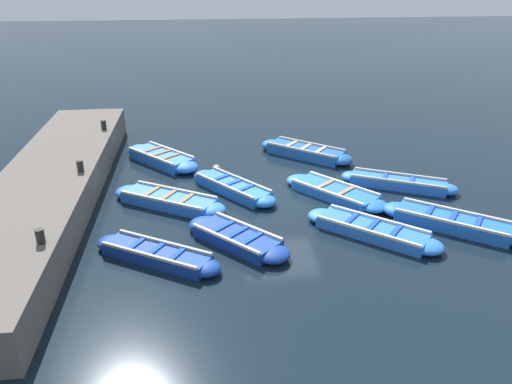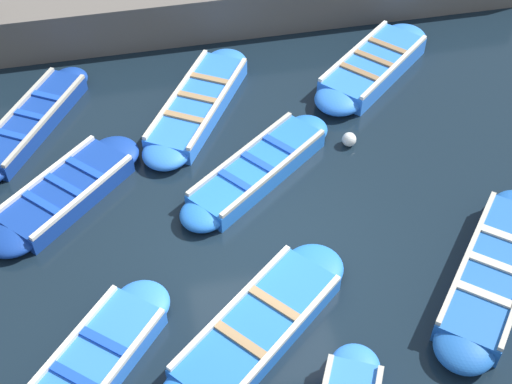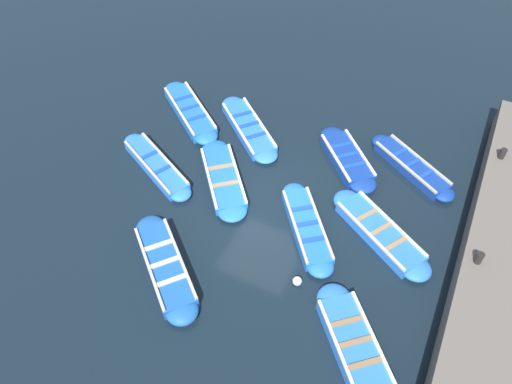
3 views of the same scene
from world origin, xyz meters
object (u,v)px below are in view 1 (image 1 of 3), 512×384
at_px(boat_broadside, 335,192).
at_px(boat_mid_row, 305,152).
at_px(boat_tucked, 398,183).
at_px(boat_bow_out, 233,188).
at_px(boat_inner_gap, 452,222).
at_px(boat_centre, 237,238).
at_px(bollard_north, 40,236).
at_px(boat_near_quay, 169,200).
at_px(bollard_mid_south, 104,125).
at_px(boat_alongside, 372,230).
at_px(bollard_mid_north, 80,166).
at_px(boat_far_corner, 157,255).
at_px(boat_outer_left, 161,158).
at_px(buoy_orange_near, 216,168).

bearing_deg(boat_broadside, boat_mid_row, 92.82).
relative_size(boat_broadside, boat_tucked, 0.94).
relative_size(boat_bow_out, boat_inner_gap, 0.92).
distance_m(boat_centre, bollard_north, 4.82).
relative_size(boat_near_quay, bollard_mid_south, 10.78).
relative_size(boat_mid_row, boat_alongside, 1.01).
distance_m(boat_bow_out, bollard_north, 6.63).
bearing_deg(boat_centre, bollard_mid_north, 145.47).
relative_size(boat_far_corner, bollard_mid_north, 9.84).
bearing_deg(boat_mid_row, boat_bow_out, -134.90).
distance_m(boat_broadside, bollard_mid_north, 7.98).
xyz_separation_m(boat_mid_row, bollard_mid_south, (-7.71, 1.09, 1.02)).
height_order(boat_broadside, boat_far_corner, boat_far_corner).
xyz_separation_m(boat_mid_row, bollard_north, (-7.71, -7.66, 1.02)).
bearing_deg(bollard_north, boat_far_corner, 14.98).
bearing_deg(boat_mid_row, boat_near_quay, -143.13).
xyz_separation_m(boat_alongside, boat_centre, (-3.73, -0.05, 0.01)).
bearing_deg(boat_inner_gap, boat_outer_left, 144.03).
xyz_separation_m(boat_broadside, boat_centre, (-3.36, -2.65, 0.02)).
relative_size(boat_broadside, boat_far_corner, 1.02).
xyz_separation_m(bollard_north, bollard_mid_north, (0.00, 4.37, 0.00)).
xyz_separation_m(boat_inner_gap, buoy_orange_near, (-6.45, 5.00, -0.05)).
relative_size(boat_broadside, boat_bow_out, 1.04).
height_order(boat_inner_gap, boat_outer_left, boat_outer_left).
bearing_deg(boat_tucked, buoy_orange_near, 161.09).
bearing_deg(bollard_mid_south, boat_tucked, -23.15).
bearing_deg(boat_inner_gap, boat_broadside, 138.09).
height_order(boat_centre, boat_outer_left, boat_outer_left).
bearing_deg(boat_broadside, bollard_mid_north, 176.60).
distance_m(boat_broadside, boat_alongside, 2.63).
bearing_deg(boat_inner_gap, boat_alongside, -176.62).
height_order(boat_inner_gap, boat_near_quay, boat_inner_gap).
distance_m(boat_far_corner, boat_centre, 2.15).
height_order(boat_inner_gap, bollard_north, bollard_north).
bearing_deg(boat_far_corner, boat_bow_out, 60.82).
xyz_separation_m(boat_mid_row, buoy_orange_near, (-3.52, -1.22, -0.06)).
bearing_deg(bollard_mid_south, boat_broadside, -31.51).
height_order(bollard_mid_south, buoy_orange_near, bollard_mid_south).
relative_size(boat_broadside, boat_mid_row, 0.99).
bearing_deg(bollard_mid_south, bollard_mid_north, -90.00).
xyz_separation_m(boat_centre, buoy_orange_near, (-0.34, 5.19, -0.03)).
height_order(boat_near_quay, bollard_mid_south, bollard_mid_south).
distance_m(boat_inner_gap, boat_far_corner, 8.22).
height_order(boat_tucked, boat_near_quay, boat_near_quay).
distance_m(boat_near_quay, bollard_mid_north, 2.87).
bearing_deg(boat_alongside, boat_bow_out, 137.47).
bearing_deg(boat_outer_left, boat_near_quay, -83.24).
distance_m(boat_far_corner, bollard_north, 2.76).
relative_size(boat_alongside, buoy_orange_near, 13.02).
bearing_deg(boat_mid_row, boat_centre, -116.37).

